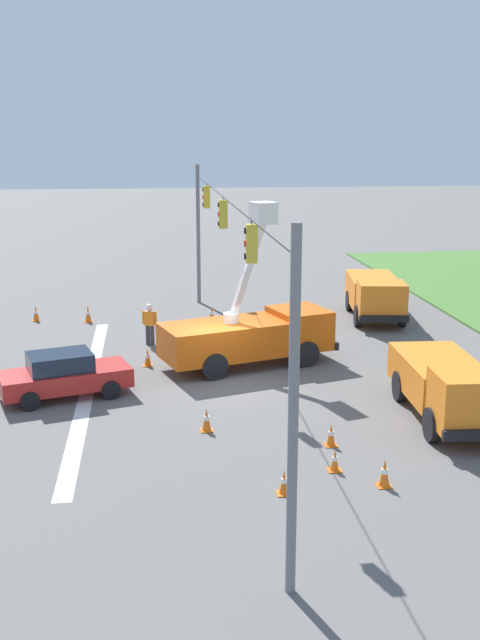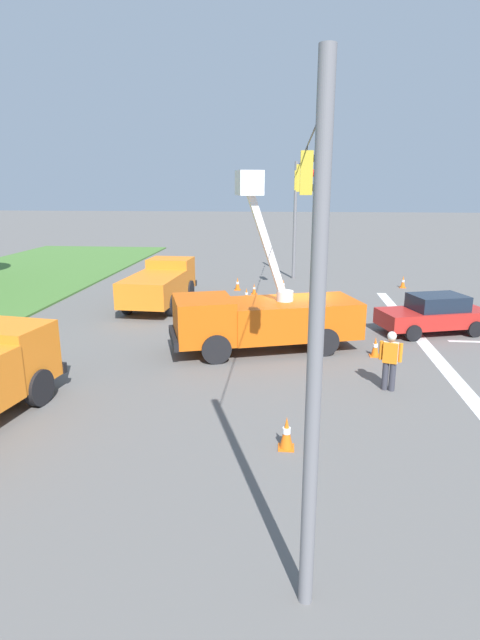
{
  "view_description": "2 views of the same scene",
  "coord_description": "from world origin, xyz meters",
  "px_view_note": "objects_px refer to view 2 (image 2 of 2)",
  "views": [
    {
      "loc": [
        25.69,
        -2.53,
        8.68
      ],
      "look_at": [
        0.65,
        0.52,
        2.4
      ],
      "focal_mm": 42.0,
      "sensor_mm": 36.0,
      "label": 1
    },
    {
      "loc": [
        -18.92,
        0.37,
        5.73
      ],
      "look_at": [
        -2.35,
        1.97,
        1.26
      ],
      "focal_mm": 28.0,
      "sensor_mm": 36.0,
      "label": 2
    }
  ],
  "objects_px": {
    "traffic_cone_lane_edge_b": "(403,282)",
    "traffic_cone_far_left": "(238,284)",
    "utility_truck_bucket_lift": "(263,315)",
    "traffic_cone_lane_edge_a": "(254,289)",
    "sedan_red": "(434,314)",
    "traffic_cone_mid_right": "(287,433)",
    "traffic_cone_mid_left": "(283,285)",
    "traffic_cone_centre_line": "(246,295)",
    "road_worker": "(390,357)",
    "utility_truck_support_near": "(161,283)",
    "traffic_cone_foreground_right": "(315,302)",
    "traffic_cone_far_right": "(375,347)"
  },
  "relations": [
    {
      "from": "utility_truck_support_near",
      "to": "sedan_red",
      "type": "relative_size",
      "value": 1.33
    },
    {
      "from": "traffic_cone_far_left",
      "to": "traffic_cone_centre_line",
      "type": "relative_size",
      "value": 1.11
    },
    {
      "from": "traffic_cone_mid_right",
      "to": "traffic_cone_centre_line",
      "type": "distance_m",
      "value": 15.1
    },
    {
      "from": "sedan_red",
      "to": "traffic_cone_far_left",
      "type": "xyz_separation_m",
      "value": [
        7.77,
        8.72,
        -0.43
      ]
    },
    {
      "from": "traffic_cone_centre_line",
      "to": "sedan_red",
      "type": "bearing_deg",
      "value": -122.64
    },
    {
      "from": "utility_truck_support_near",
      "to": "traffic_cone_mid_right",
      "type": "distance_m",
      "value": 14.82
    },
    {
      "from": "sedan_red",
      "to": "traffic_cone_foreground_right",
      "type": "height_order",
      "value": "sedan_red"
    },
    {
      "from": "traffic_cone_mid_right",
      "to": "traffic_cone_lane_edge_b",
      "type": "relative_size",
      "value": 1.1
    },
    {
      "from": "traffic_cone_far_right",
      "to": "sedan_red",
      "type": "bearing_deg",
      "value": -41.3
    },
    {
      "from": "traffic_cone_foreground_right",
      "to": "traffic_cone_mid_right",
      "type": "distance_m",
      "value": 13.48
    },
    {
      "from": "traffic_cone_mid_left",
      "to": "traffic_cone_far_left",
      "type": "distance_m",
      "value": 2.6
    },
    {
      "from": "sedan_red",
      "to": "traffic_cone_lane_edge_a",
      "type": "relative_size",
      "value": 7.73
    },
    {
      "from": "utility_truck_support_near",
      "to": "traffic_cone_centre_line",
      "type": "relative_size",
      "value": 9.3
    },
    {
      "from": "traffic_cone_foreground_right",
      "to": "traffic_cone_centre_line",
      "type": "distance_m",
      "value": 3.77
    },
    {
      "from": "sedan_red",
      "to": "traffic_cone_mid_right",
      "type": "distance_m",
      "value": 11.44
    },
    {
      "from": "traffic_cone_lane_edge_a",
      "to": "traffic_cone_far_left",
      "type": "height_order",
      "value": "traffic_cone_far_left"
    },
    {
      "from": "sedan_red",
      "to": "traffic_cone_centre_line",
      "type": "xyz_separation_m",
      "value": [
        5.12,
        7.99,
        -0.47
      ]
    },
    {
      "from": "utility_truck_support_near",
      "to": "traffic_cone_far_right",
      "type": "relative_size",
      "value": 8.85
    },
    {
      "from": "traffic_cone_mid_left",
      "to": "traffic_cone_mid_right",
      "type": "xyz_separation_m",
      "value": [
        -17.71,
        -0.3,
        0.08
      ]
    },
    {
      "from": "traffic_cone_lane_edge_b",
      "to": "road_worker",
      "type": "bearing_deg",
      "value": 166.54
    },
    {
      "from": "sedan_red",
      "to": "traffic_cone_lane_edge_b",
      "type": "bearing_deg",
      "value": -5.0
    },
    {
      "from": "sedan_red",
      "to": "traffic_cone_lane_edge_a",
      "type": "distance_m",
      "value": 10.24
    },
    {
      "from": "sedan_red",
      "to": "traffic_cone_centre_line",
      "type": "relative_size",
      "value": 7.0
    },
    {
      "from": "traffic_cone_lane_edge_a",
      "to": "road_worker",
      "type": "bearing_deg",
      "value": -159.66
    },
    {
      "from": "traffic_cone_lane_edge_b",
      "to": "traffic_cone_far_right",
      "type": "distance_m",
      "value": 13.08
    },
    {
      "from": "utility_truck_support_near",
      "to": "traffic_cone_foreground_right",
      "type": "xyz_separation_m",
      "value": [
        0.01,
        -7.56,
        -0.77
      ]
    },
    {
      "from": "sedan_red",
      "to": "traffic_cone_lane_edge_a",
      "type": "xyz_separation_m",
      "value": [
        6.73,
        7.7,
        -0.51
      ]
    },
    {
      "from": "traffic_cone_lane_edge_a",
      "to": "traffic_cone_centre_line",
      "type": "xyz_separation_m",
      "value": [
        -1.62,
        0.29,
        0.04
      ]
    },
    {
      "from": "sedan_red",
      "to": "road_worker",
      "type": "relative_size",
      "value": 2.61
    },
    {
      "from": "road_worker",
      "to": "traffic_cone_mid_left",
      "type": "xyz_separation_m",
      "value": [
        14.07,
        3.22,
        -0.69
      ]
    },
    {
      "from": "road_worker",
      "to": "traffic_cone_centre_line",
      "type": "relative_size",
      "value": 2.68
    },
    {
      "from": "traffic_cone_foreground_right",
      "to": "traffic_cone_centre_line",
      "type": "xyz_separation_m",
      "value": [
        1.53,
        3.45,
        -0.03
      ]
    },
    {
      "from": "traffic_cone_far_right",
      "to": "utility_truck_support_near",
      "type": "bearing_deg",
      "value": 54.0
    },
    {
      "from": "utility_truck_bucket_lift",
      "to": "traffic_cone_lane_edge_a",
      "type": "distance_m",
      "value": 9.67
    },
    {
      "from": "traffic_cone_lane_edge_a",
      "to": "utility_truck_support_near",
      "type": "bearing_deg",
      "value": 125.67
    },
    {
      "from": "traffic_cone_lane_edge_b",
      "to": "traffic_cone_far_left",
      "type": "relative_size",
      "value": 0.96
    },
    {
      "from": "traffic_cone_lane_edge_a",
      "to": "traffic_cone_far_right",
      "type": "relative_size",
      "value": 0.86
    },
    {
      "from": "utility_truck_bucket_lift",
      "to": "traffic_cone_far_left",
      "type": "bearing_deg",
      "value": 10.68
    },
    {
      "from": "road_worker",
      "to": "traffic_cone_mid_left",
      "type": "height_order",
      "value": "road_worker"
    },
    {
      "from": "utility_truck_bucket_lift",
      "to": "traffic_cone_far_right",
      "type": "distance_m",
      "value": 4.05
    },
    {
      "from": "traffic_cone_mid_right",
      "to": "traffic_cone_far_right",
      "type": "bearing_deg",
      "value": -24.51
    },
    {
      "from": "traffic_cone_far_right",
      "to": "traffic_cone_foreground_right",
      "type": "bearing_deg",
      "value": 14.45
    },
    {
      "from": "traffic_cone_far_left",
      "to": "traffic_cone_mid_left",
      "type": "bearing_deg",
      "value": -87.69
    },
    {
      "from": "sedan_red",
      "to": "traffic_cone_far_right",
      "type": "relative_size",
      "value": 6.66
    },
    {
      "from": "traffic_cone_lane_edge_a",
      "to": "traffic_cone_far_right",
      "type": "bearing_deg",
      "value": -153.7
    },
    {
      "from": "sedan_red",
      "to": "traffic_cone_mid_left",
      "type": "distance_m",
      "value": 9.99
    },
    {
      "from": "traffic_cone_mid_left",
      "to": "traffic_cone_far_left",
      "type": "relative_size",
      "value": 0.87
    },
    {
      "from": "utility_truck_bucket_lift",
      "to": "sedan_red",
      "type": "bearing_deg",
      "value": -67.16
    },
    {
      "from": "traffic_cone_lane_edge_a",
      "to": "sedan_red",
      "type": "bearing_deg",
      "value": -131.19
    },
    {
      "from": "traffic_cone_mid_left",
      "to": "traffic_cone_lane_edge_a",
      "type": "xyz_separation_m",
      "value": [
        -1.14,
        1.57,
        -0.02
      ]
    }
  ]
}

